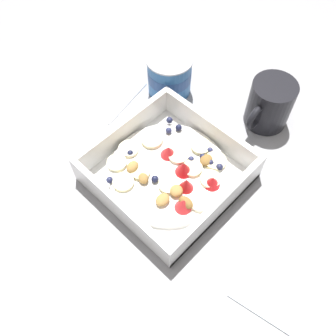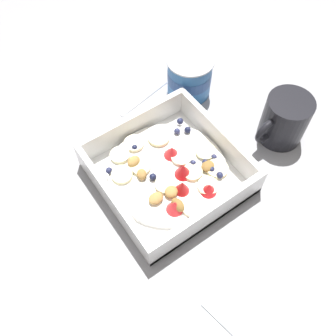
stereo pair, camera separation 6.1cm
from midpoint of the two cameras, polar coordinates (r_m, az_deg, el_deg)
ground_plane at (r=0.64m, az=-3.18°, el=-0.39°), size 2.40×2.40×0.00m
fruit_bowl at (r=0.62m, az=-2.65°, el=-0.85°), size 0.22×0.22×0.06m
spoon at (r=0.71m, az=-11.62°, el=6.80°), size 0.05×0.17×0.01m
yogurt_cup at (r=0.73m, az=-2.22°, el=14.14°), size 0.09×0.09×0.08m
coffee_mug at (r=0.69m, az=12.98°, el=9.43°), size 0.08×0.11×0.09m
folded_napkin at (r=0.58m, az=14.52°, el=-17.21°), size 0.14×0.14×0.01m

